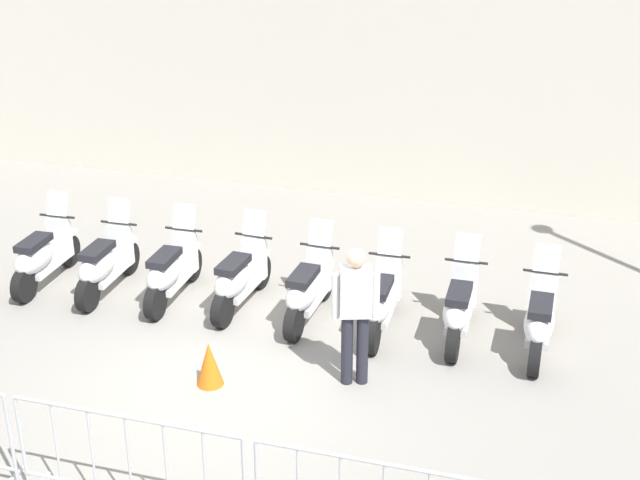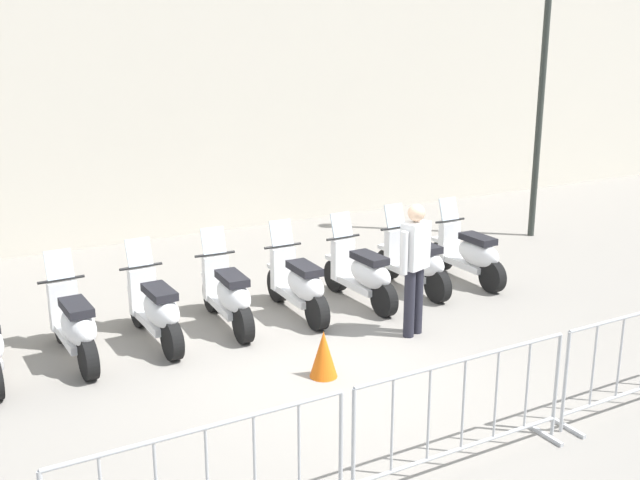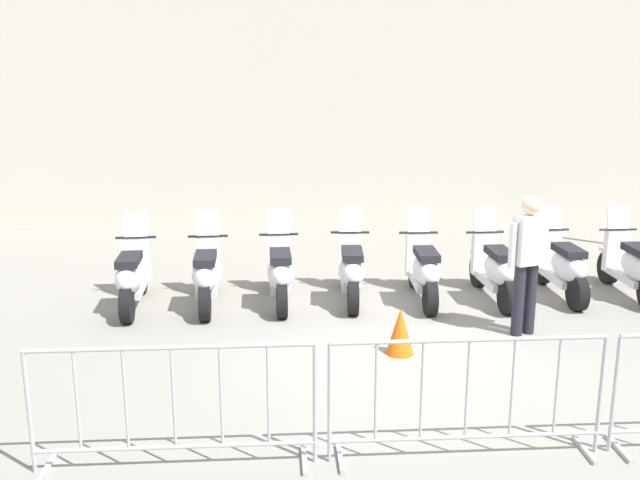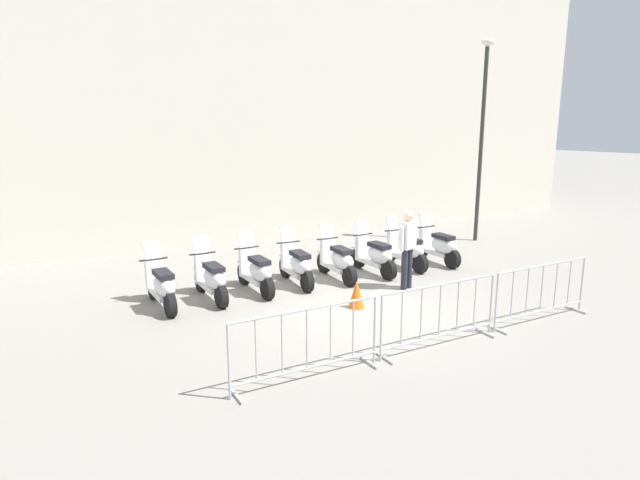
{
  "view_description": "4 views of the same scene",
  "coord_description": "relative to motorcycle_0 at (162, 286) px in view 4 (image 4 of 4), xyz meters",
  "views": [
    {
      "loc": [
        2.55,
        -8.42,
        5.62
      ],
      "look_at": [
        0.85,
        1.79,
        1.15
      ],
      "focal_mm": 48.6,
      "sensor_mm": 36.0,
      "label": 1
    },
    {
      "loc": [
        -4.9,
        -6.43,
        3.81
      ],
      "look_at": [
        0.72,
        1.23,
        1.19
      ],
      "focal_mm": 42.84,
      "sensor_mm": 36.0,
      "label": 2
    },
    {
      "loc": [
        -2.45,
        -7.29,
        3.2
      ],
      "look_at": [
        -0.84,
        1.31,
        1.06
      ],
      "focal_mm": 39.53,
      "sensor_mm": 36.0,
      "label": 3
    },
    {
      "loc": [
        -6.59,
        -7.76,
        3.57
      ],
      "look_at": [
        0.45,
        2.04,
        0.91
      ],
      "focal_mm": 30.15,
      "sensor_mm": 36.0,
      "label": 4
    }
  ],
  "objects": [
    {
      "name": "motorcycle_4",
      "position": [
        3.97,
        -0.44,
        0.0
      ],
      "size": [
        0.63,
        1.72,
        1.24
      ],
      "color": "black",
      "rests_on": "ground"
    },
    {
      "name": "motorcycle_0",
      "position": [
        0.0,
        0.0,
        0.0
      ],
      "size": [
        0.56,
        1.73,
        1.24
      ],
      "color": "black",
      "rests_on": "ground"
    },
    {
      "name": "street_lamp",
      "position": [
        10.02,
        0.46,
        3.1
      ],
      "size": [
        0.36,
        0.36,
        5.9
      ],
      "color": "#2D332D",
      "rests_on": "ground"
    },
    {
      "name": "barrier_segment_1",
      "position": [
        3.0,
        -4.39,
        0.07
      ],
      "size": [
        2.31,
        0.69,
        1.07
      ],
      "color": "#B2B5B7",
      "rests_on": "ground"
    },
    {
      "name": "ground_plane",
      "position": [
        3.27,
        -2.14,
        -0.45
      ],
      "size": [
        120.0,
        120.0,
        0.0
      ],
      "primitive_type": "plane",
      "color": "gray"
    },
    {
      "name": "traffic_cone",
      "position": [
        3.11,
        -2.17,
        -0.18
      ],
      "size": [
        0.32,
        0.32,
        0.55
      ],
      "primitive_type": "cone",
      "color": "orange",
      "rests_on": "ground"
    },
    {
      "name": "officer_near_row_end",
      "position": [
        4.79,
        -1.85,
        0.53
      ],
      "size": [
        0.54,
        0.29,
        1.73
      ],
      "color": "#23232D",
      "rests_on": "ground"
    },
    {
      "name": "motorcycle_3",
      "position": [
        2.99,
        -0.24,
        0.0
      ],
      "size": [
        0.66,
        1.72,
        1.24
      ],
      "color": "black",
      "rests_on": "ground"
    },
    {
      "name": "motorcycle_6",
      "position": [
        5.97,
        -0.62,
        0.0
      ],
      "size": [
        0.58,
        1.73,
        1.24
      ],
      "color": "black",
      "rests_on": "ground"
    },
    {
      "name": "barrier_segment_0",
      "position": [
        0.61,
        -4.11,
        0.07
      ],
      "size": [
        2.31,
        0.69,
        1.07
      ],
      "color": "#B2B5B7",
      "rests_on": "ground"
    },
    {
      "name": "motorcycle_1",
      "position": [
        0.99,
        -0.11,
        0.0
      ],
      "size": [
        0.56,
        1.73,
        1.24
      ],
      "color": "black",
      "rests_on": "ground"
    },
    {
      "name": "motorcycle_5",
      "position": [
        4.97,
        -0.59,
        0.0
      ],
      "size": [
        0.56,
        1.73,
        1.24
      ],
      "color": "black",
      "rests_on": "ground"
    },
    {
      "name": "motorcycle_7",
      "position": [
        6.96,
        -0.79,
        0.0
      ],
      "size": [
        0.6,
        1.72,
        1.24
      ],
      "color": "black",
      "rests_on": "ground"
    },
    {
      "name": "motorcycle_2",
      "position": [
        1.99,
        -0.18,
        0.0
      ],
      "size": [
        0.57,
        1.73,
        1.24
      ],
      "color": "black",
      "rests_on": "ground"
    },
    {
      "name": "barrier_segment_2",
      "position": [
        5.39,
        -4.68,
        0.07
      ],
      "size": [
        2.31,
        0.69,
        1.07
      ],
      "color": "#B2B5B7",
      "rests_on": "ground"
    }
  ]
}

